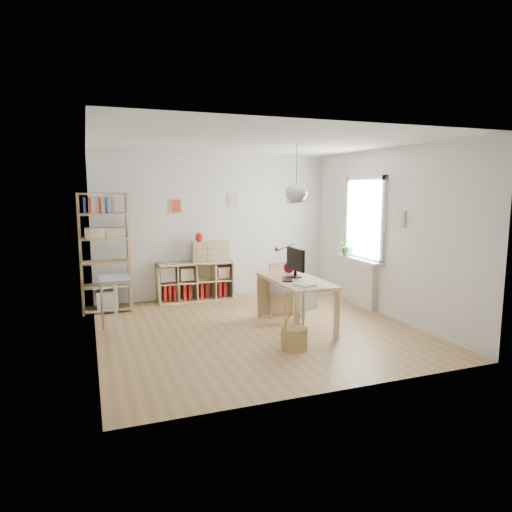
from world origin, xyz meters
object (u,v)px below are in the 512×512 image
object	(u,v)px
monitor	(296,261)
tall_bookshelf	(104,248)
drawer_chest	(210,252)
desk	(295,285)
storage_chest	(293,295)
chair	(285,287)
cube_shelf	(194,284)

from	to	relation	value
monitor	tall_bookshelf	bearing A→B (deg)	142.79
monitor	drawer_chest	distance (m)	2.23
desk	tall_bookshelf	bearing A→B (deg)	142.99
storage_chest	chair	bearing A→B (deg)	-136.70
tall_bookshelf	chair	world-z (taller)	tall_bookshelf
tall_bookshelf	monitor	distance (m)	3.22
desk	chair	bearing A→B (deg)	80.46
monitor	drawer_chest	size ratio (longest dim) A/B	0.77
storage_chest	monitor	xyz separation A→B (m)	(-0.43, -0.99, 0.77)
desk	monitor	distance (m)	0.35
storage_chest	desk	bearing A→B (deg)	-123.92
desk	monitor	world-z (taller)	monitor
chair	drawer_chest	size ratio (longest dim) A/B	1.36
monitor	desk	bearing A→B (deg)	-117.80
cube_shelf	chair	bearing A→B (deg)	-56.08
tall_bookshelf	storage_chest	world-z (taller)	tall_bookshelf
desk	cube_shelf	distance (m)	2.48
cube_shelf	drawer_chest	world-z (taller)	drawer_chest
storage_chest	drawer_chest	bearing A→B (deg)	127.17
chair	monitor	size ratio (longest dim) A/B	1.76
drawer_chest	cube_shelf	bearing A→B (deg)	179.07
cube_shelf	tall_bookshelf	size ratio (longest dim) A/B	0.70
storage_chest	monitor	bearing A→B (deg)	-123.74
drawer_chest	chair	bearing A→B (deg)	-56.84
chair	storage_chest	size ratio (longest dim) A/B	1.06
tall_bookshelf	cube_shelf	bearing A→B (deg)	10.19
storage_chest	drawer_chest	size ratio (longest dim) A/B	1.28
chair	desk	bearing A→B (deg)	-113.54
chair	monitor	xyz separation A→B (m)	(-0.05, -0.47, 0.49)
desk	cube_shelf	bearing A→B (deg)	114.61
cube_shelf	chair	distance (m)	2.01
chair	storage_chest	bearing A→B (deg)	39.38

